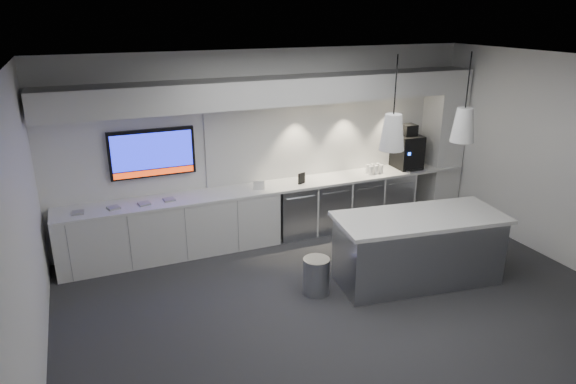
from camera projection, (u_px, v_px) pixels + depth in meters
name	position (u px, v px, depth m)	size (l,w,h in m)	color
floor	(341.00, 300.00, 6.66)	(7.00, 7.00, 0.00)	#2F3032
ceiling	(351.00, 63.00, 5.65)	(7.00, 7.00, 0.00)	black
wall_back	(271.00, 144.00, 8.32)	(7.00, 7.00, 0.00)	white
wall_front	(501.00, 291.00, 3.98)	(7.00, 7.00, 0.00)	white
wall_left	(22.00, 239.00, 4.88)	(7.00, 7.00, 0.00)	white
wall_right	(558.00, 160.00, 7.43)	(7.00, 7.00, 0.00)	white
back_counter	(279.00, 186.00, 8.25)	(6.80, 0.65, 0.04)	white
left_base_cabinets	(172.00, 229.00, 7.76)	(3.30, 0.63, 0.86)	silver
fridge_unit_a	(293.00, 210.00, 8.49)	(0.60, 0.61, 0.85)	#9A9DA3
fridge_unit_b	(327.00, 205.00, 8.72)	(0.60, 0.61, 0.85)	#9A9DA3
fridge_unit_c	(359.00, 200.00, 8.95)	(0.60, 0.61, 0.85)	#9A9DA3
fridge_unit_d	(390.00, 195.00, 9.18)	(0.60, 0.61, 0.85)	#9A9DA3
backsplash	(337.00, 135.00, 8.73)	(4.60, 0.03, 1.30)	silver
soffit	(278.00, 91.00, 7.76)	(6.90, 0.60, 0.40)	silver
column	(442.00, 142.00, 9.29)	(0.55, 0.55, 2.60)	silver
wall_tv	(152.00, 153.00, 7.57)	(1.25, 0.07, 0.72)	black
island	(418.00, 248.00, 7.00)	(2.38, 1.27, 0.96)	#9A9DA3
bin	(316.00, 276.00, 6.76)	(0.35, 0.35, 0.50)	#9A9DA3
coffee_machine	(407.00, 150.00, 9.05)	(0.45, 0.62, 0.78)	black
sign_black	(302.00, 178.00, 8.27)	(0.14, 0.02, 0.18)	black
sign_white	(259.00, 185.00, 8.01)	(0.18, 0.02, 0.14)	white
cup_cluster	(374.00, 169.00, 8.80)	(0.28, 0.18, 0.15)	white
tray_a	(78.00, 213.00, 7.09)	(0.16, 0.16, 0.03)	#9E9E9E
tray_b	(114.00, 208.00, 7.26)	(0.16, 0.16, 0.03)	#9E9E9E
tray_c	(144.00, 204.00, 7.41)	(0.16, 0.16, 0.03)	#9E9E9E
tray_d	(169.00, 200.00, 7.57)	(0.16, 0.16, 0.03)	#9E9E9E
pendant_left	(392.00, 132.00, 6.24)	(0.31, 0.31, 1.14)	silver
pendant_right	(463.00, 125.00, 6.63)	(0.31, 0.31, 1.14)	silver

